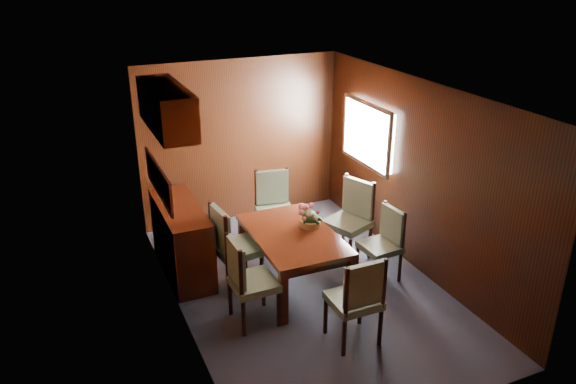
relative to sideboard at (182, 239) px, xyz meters
name	(u,v)px	position (x,y,z in m)	size (l,w,h in m)	color
ground	(306,288)	(1.25, -1.00, -0.45)	(4.50, 4.50, 0.00)	#3C4052
room_shell	(287,154)	(1.15, -0.67, 1.18)	(3.06, 4.52, 2.41)	black
sideboard	(182,239)	(0.00, 0.00, 0.00)	(0.48, 1.40, 0.90)	black
dining_table	(293,240)	(1.14, -0.85, 0.15)	(0.96, 1.51, 0.70)	black
chair_left_near	(246,277)	(0.37, -1.35, 0.12)	(0.48, 0.49, 1.03)	black
chair_left_far	(230,243)	(0.44, -0.61, 0.15)	(0.54, 0.56, 1.08)	black
chair_right_near	(385,239)	(2.24, -1.14, 0.07)	(0.45, 0.47, 0.93)	black
chair_right_far	(352,215)	(2.14, -0.50, 0.15)	(0.64, 0.65, 1.07)	black
chair_head	(358,297)	(1.27, -2.14, 0.12)	(0.48, 0.47, 1.02)	black
chair_foot	(274,204)	(1.36, 0.26, 0.13)	(0.56, 0.55, 1.04)	black
flower_centerpiece	(310,216)	(1.40, -0.76, 0.39)	(0.28, 0.28, 0.28)	#C2773B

